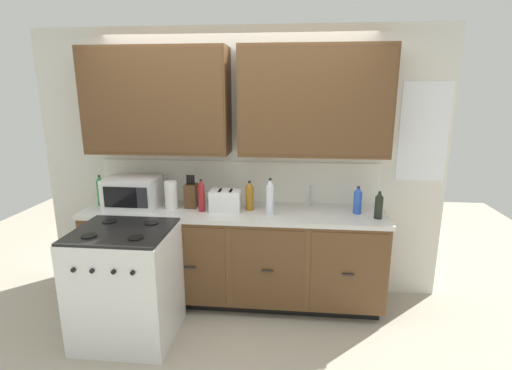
{
  "coord_description": "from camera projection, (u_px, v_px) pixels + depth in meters",
  "views": [
    {
      "loc": [
        0.54,
        -3.02,
        2.01
      ],
      "look_at": [
        0.21,
        0.27,
        1.18
      ],
      "focal_mm": 26.82,
      "sensor_mm": 36.0,
      "label": 1
    }
  ],
  "objects": [
    {
      "name": "bottle_red",
      "position": [
        201.0,
        196.0,
        3.45
      ],
      "size": [
        0.06,
        0.06,
        0.3
      ],
      "color": "maroon",
      "rests_on": "counter_run"
    },
    {
      "name": "bottle_clear",
      "position": [
        270.0,
        197.0,
        3.36
      ],
      "size": [
        0.07,
        0.07,
        0.33
      ],
      "color": "silver",
      "rests_on": "counter_run"
    },
    {
      "name": "bottle_dark",
      "position": [
        379.0,
        205.0,
        3.27
      ],
      "size": [
        0.07,
        0.07,
        0.24
      ],
      "color": "black",
      "rests_on": "counter_run"
    },
    {
      "name": "microwave",
      "position": [
        133.0,
        192.0,
        3.59
      ],
      "size": [
        0.48,
        0.37,
        0.28
      ],
      "color": "white",
      "rests_on": "counter_run"
    },
    {
      "name": "knife_block",
      "position": [
        191.0,
        195.0,
        3.59
      ],
      "size": [
        0.11,
        0.14,
        0.31
      ],
      "color": "#52361E",
      "rests_on": "counter_run"
    },
    {
      "name": "wall_unit",
      "position": [
        236.0,
        127.0,
        3.53
      ],
      "size": [
        3.94,
        0.4,
        2.57
      ],
      "color": "silver",
      "rests_on": "ground_plane"
    },
    {
      "name": "bottle_green",
      "position": [
        100.0,
        191.0,
        3.63
      ],
      "size": [
        0.06,
        0.06,
        0.3
      ],
      "color": "#237A38",
      "rests_on": "counter_run"
    },
    {
      "name": "bottle_amber",
      "position": [
        250.0,
        196.0,
        3.49
      ],
      "size": [
        0.07,
        0.07,
        0.27
      ],
      "color": "#9E6619",
      "rests_on": "counter_run"
    },
    {
      "name": "sink_faucet",
      "position": [
        311.0,
        195.0,
        3.63
      ],
      "size": [
        0.02,
        0.02,
        0.2
      ],
      "primitive_type": "cylinder",
      "color": "#B2B5BA",
      "rests_on": "counter_run"
    },
    {
      "name": "ground_plane",
      "position": [
        230.0,
        317.0,
        3.46
      ],
      "size": [
        8.0,
        8.0,
        0.0
      ],
      "primitive_type": "plane",
      "color": "#B2A893"
    },
    {
      "name": "paper_towel_roll",
      "position": [
        171.0,
        195.0,
        3.53
      ],
      "size": [
        0.12,
        0.12,
        0.26
      ],
      "primitive_type": "cylinder",
      "color": "white",
      "rests_on": "counter_run"
    },
    {
      "name": "stove_range",
      "position": [
        127.0,
        284.0,
        3.1
      ],
      "size": [
        0.76,
        0.68,
        0.95
      ],
      "color": "white",
      "rests_on": "ground_plane"
    },
    {
      "name": "bottle_blue",
      "position": [
        358.0,
        200.0,
        3.4
      ],
      "size": [
        0.07,
        0.07,
        0.25
      ],
      "color": "blue",
      "rests_on": "counter_run"
    },
    {
      "name": "toaster",
      "position": [
        226.0,
        200.0,
        3.49
      ],
      "size": [
        0.28,
        0.18,
        0.19
      ],
      "color": "white",
      "rests_on": "counter_run"
    },
    {
      "name": "counter_run",
      "position": [
        234.0,
        255.0,
        3.63
      ],
      "size": [
        2.77,
        0.64,
        0.93
      ],
      "color": "black",
      "rests_on": "ground_plane"
    }
  ]
}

